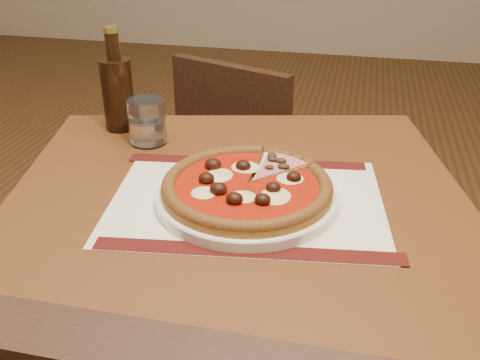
{
  "coord_description": "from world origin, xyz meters",
  "views": [
    {
      "loc": [
        1.03,
        -1.59,
        1.21
      ],
      "look_at": [
        0.85,
        -0.8,
        0.78
      ],
      "focal_mm": 40.0,
      "sensor_mm": 36.0,
      "label": 1
    }
  ],
  "objects_px": {
    "pizza": "(247,185)",
    "water_glass": "(147,122)",
    "table": "(238,249)",
    "chair_far": "(248,165)",
    "bottle": "(117,90)",
    "plate": "(247,196)"
  },
  "relations": [
    {
      "from": "pizza",
      "to": "water_glass",
      "type": "relative_size",
      "value": 3.06
    },
    {
      "from": "pizza",
      "to": "water_glass",
      "type": "distance_m",
      "value": 0.32
    },
    {
      "from": "pizza",
      "to": "table",
      "type": "bearing_deg",
      "value": -172.8
    },
    {
      "from": "chair_far",
      "to": "bottle",
      "type": "bearing_deg",
      "value": 87.37
    },
    {
      "from": "water_glass",
      "to": "bottle",
      "type": "height_order",
      "value": "bottle"
    },
    {
      "from": "table",
      "to": "chair_far",
      "type": "distance_m",
      "value": 0.74
    },
    {
      "from": "table",
      "to": "pizza",
      "type": "height_order",
      "value": "pizza"
    },
    {
      "from": "table",
      "to": "bottle",
      "type": "height_order",
      "value": "bottle"
    },
    {
      "from": "water_glass",
      "to": "chair_far",
      "type": "bearing_deg",
      "value": 78.18
    },
    {
      "from": "water_glass",
      "to": "bottle",
      "type": "bearing_deg",
      "value": 146.06
    },
    {
      "from": "table",
      "to": "chair_far",
      "type": "height_order",
      "value": "chair_far"
    },
    {
      "from": "chair_far",
      "to": "water_glass",
      "type": "xyz_separation_m",
      "value": [
        -0.11,
        -0.51,
        0.34
      ]
    },
    {
      "from": "plate",
      "to": "water_glass",
      "type": "distance_m",
      "value": 0.32
    },
    {
      "from": "chair_far",
      "to": "bottle",
      "type": "distance_m",
      "value": 0.62
    },
    {
      "from": "plate",
      "to": "bottle",
      "type": "bearing_deg",
      "value": 143.6
    },
    {
      "from": "plate",
      "to": "bottle",
      "type": "distance_m",
      "value": 0.43
    },
    {
      "from": "table",
      "to": "plate",
      "type": "xyz_separation_m",
      "value": [
        0.02,
        0.0,
        0.11
      ]
    },
    {
      "from": "bottle",
      "to": "table",
      "type": "bearing_deg",
      "value": -37.98
    },
    {
      "from": "chair_far",
      "to": "plate",
      "type": "relative_size",
      "value": 2.59
    },
    {
      "from": "chair_far",
      "to": "plate",
      "type": "bearing_deg",
      "value": 122.78
    },
    {
      "from": "bottle",
      "to": "plate",
      "type": "bearing_deg",
      "value": -36.4
    },
    {
      "from": "plate",
      "to": "pizza",
      "type": "distance_m",
      "value": 0.02
    }
  ]
}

